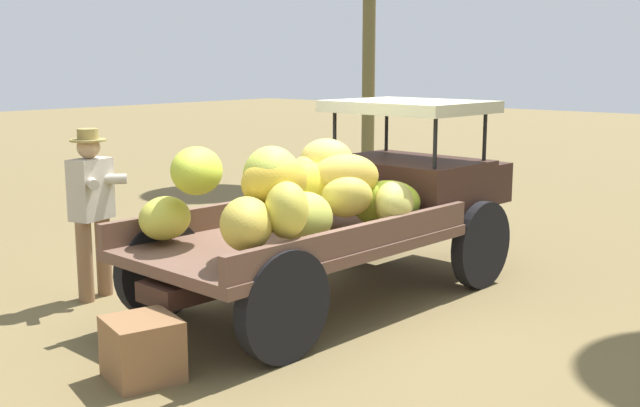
% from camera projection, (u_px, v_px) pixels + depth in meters
% --- Properties ---
extents(ground_plane, '(60.00, 60.00, 0.00)m').
position_uv_depth(ground_plane, '(302.00, 311.00, 7.26)').
color(ground_plane, brown).
extents(truck, '(4.53, 1.91, 1.89)m').
position_uv_depth(truck, '(349.00, 201.00, 7.52)').
color(truck, '#351F17').
rests_on(truck, ground).
extents(farmer, '(0.53, 0.49, 1.66)m').
position_uv_depth(farmer, '(92.00, 203.00, 7.50)').
color(farmer, '#866243').
rests_on(farmer, ground).
extents(wooden_crate, '(0.61, 0.62, 0.46)m').
position_uv_depth(wooden_crate, '(142.00, 349.00, 5.68)').
color(wooden_crate, brown).
rests_on(wooden_crate, ground).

